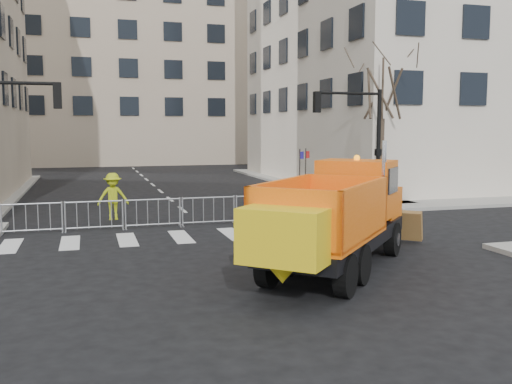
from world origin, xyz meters
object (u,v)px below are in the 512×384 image
object	(u,v)px
plow_truck	(335,214)
newspaper_box	(264,198)
cop_b	(348,220)
cop_c	(377,216)
cop_a	(357,213)
worker	(113,196)

from	to	relation	value
plow_truck	newspaper_box	bearing A→B (deg)	35.57
cop_b	cop_c	world-z (taller)	cop_b
cop_a	cop_c	distance (m)	0.67
worker	cop_a	bearing A→B (deg)	-36.64
cop_b	plow_truck	bearing A→B (deg)	47.83
cop_b	worker	size ratio (longest dim) A/B	0.95
cop_b	newspaper_box	size ratio (longest dim) A/B	1.58
cop_c	newspaper_box	xyz separation A→B (m)	(-1.86, 6.52, -0.11)
plow_truck	cop_c	bearing A→B (deg)	0.75
cop_a	cop_b	bearing A→B (deg)	23.75
cop_a	cop_b	distance (m)	1.51
newspaper_box	cop_b	bearing A→B (deg)	-100.75
cop_b	newspaper_box	world-z (taller)	cop_b
cop_a	worker	size ratio (longest dim) A/B	0.96
newspaper_box	worker	bearing A→B (deg)	171.91
cop_b	cop_c	xyz separation A→B (m)	(1.43, 0.79, -0.06)
plow_truck	cop_b	distance (m)	3.18
plow_truck	worker	xyz separation A→B (m)	(-5.13, 9.28, -0.43)
cop_b	newspaper_box	bearing A→B (deg)	-97.11
cop_a	newspaper_box	distance (m)	6.25
worker	newspaper_box	bearing A→B (deg)	4.71
cop_b	worker	world-z (taller)	worker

